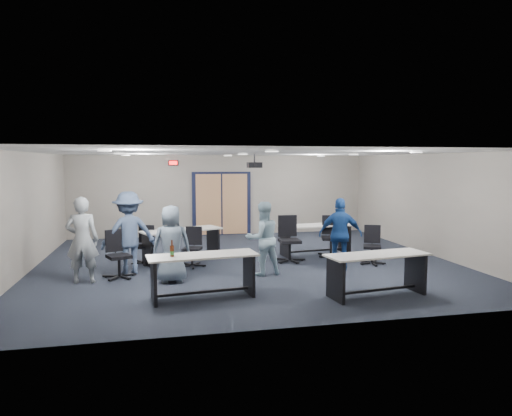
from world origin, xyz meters
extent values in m
plane|color=black|center=(0.00, 0.00, 0.00)|extent=(10.00, 10.00, 0.00)
cube|color=gray|center=(0.00, 4.50, 1.35)|extent=(10.00, 0.04, 2.70)
cube|color=gray|center=(0.00, -4.50, 1.35)|extent=(10.00, 0.04, 2.70)
cube|color=gray|center=(-5.00, 0.00, 1.35)|extent=(0.04, 9.00, 2.70)
cube|color=gray|center=(5.00, 0.00, 1.35)|extent=(0.04, 9.00, 2.70)
cube|color=silver|center=(0.00, 0.00, 2.70)|extent=(10.00, 9.00, 0.04)
cube|color=black|center=(0.00, 4.47, 1.05)|extent=(2.00, 0.06, 2.20)
cube|color=#AF7A50|center=(-0.45, 4.45, 1.05)|extent=(0.85, 0.04, 2.05)
cube|color=#AF7A50|center=(0.45, 4.45, 1.05)|extent=(0.85, 0.04, 2.05)
cube|color=black|center=(-1.60, 4.45, 2.45)|extent=(0.32, 0.05, 0.18)
cube|color=#FF0C0C|center=(-1.60, 4.42, 2.45)|extent=(0.26, 0.02, 0.12)
cylinder|color=black|center=(0.30, 0.50, 2.58)|extent=(0.04, 0.04, 0.24)
cube|color=black|center=(0.30, 0.50, 2.40)|extent=(0.35, 0.30, 0.14)
cylinder|color=black|center=(0.30, 0.35, 2.40)|extent=(0.08, 0.03, 0.08)
cube|color=beige|center=(-1.34, -2.70, 0.79)|extent=(2.04, 0.88, 0.03)
cube|color=black|center=(-2.21, -2.80, 0.39)|extent=(0.12, 0.61, 0.77)
cube|color=black|center=(-0.46, -2.61, 0.39)|extent=(0.12, 0.61, 0.77)
cube|color=black|center=(-1.34, -2.70, 0.11)|extent=(1.76, 0.25, 0.04)
cube|color=beige|center=(1.82, -3.25, 0.77)|extent=(2.01, 0.89, 0.03)
cube|color=black|center=(0.97, -3.36, 0.38)|extent=(0.13, 0.60, 0.76)
cube|color=black|center=(2.68, -3.13, 0.38)|extent=(0.13, 0.60, 0.76)
cube|color=black|center=(1.82, -3.25, 0.11)|extent=(1.72, 0.28, 0.04)
cube|color=beige|center=(-1.56, 0.48, 0.80)|extent=(2.11, 1.37, 0.03)
cube|color=black|center=(-2.38, 0.15, 0.39)|extent=(0.28, 0.59, 0.78)
cube|color=black|center=(-0.73, 0.82, 0.39)|extent=(0.28, 0.59, 0.78)
cube|color=black|center=(-1.56, 0.48, 0.11)|extent=(1.67, 0.72, 0.04)
cube|color=beige|center=(2.00, 0.61, 0.79)|extent=(2.05, 0.88, 0.03)
cube|color=black|center=(1.12, 0.51, 0.39)|extent=(0.12, 0.61, 0.77)
cube|color=black|center=(2.87, 0.71, 0.39)|extent=(0.12, 0.61, 0.77)
cube|color=black|center=(2.00, 0.61, 0.11)|extent=(1.76, 0.26, 0.04)
cylinder|color=#AC1721|center=(2.76, 0.70, 0.87)|extent=(0.09, 0.09, 0.13)
imported|color=#939BA1|center=(-3.64, -1.14, 0.89)|extent=(0.67, 0.46, 1.78)
imported|color=slate|center=(-1.86, -1.46, 0.80)|extent=(0.79, 0.52, 1.60)
imported|color=#97B8C9|center=(0.12, -1.24, 0.81)|extent=(0.88, 0.74, 1.62)
imported|color=navy|center=(1.95, -1.20, 0.83)|extent=(1.05, 0.72, 1.66)
imported|color=#415375|center=(-2.76, -0.51, 0.92)|extent=(1.31, 0.95, 1.83)
camera|label=1|loc=(-2.10, -10.85, 2.47)|focal=32.00mm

